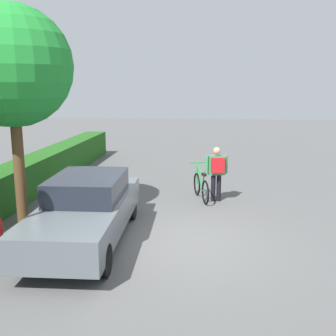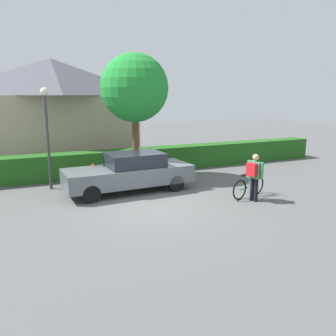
{
  "view_description": "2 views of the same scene",
  "coord_description": "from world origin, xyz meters",
  "px_view_note": "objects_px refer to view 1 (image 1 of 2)",
  "views": [
    {
      "loc": [
        -8.1,
        -0.73,
        3.27
      ],
      "look_at": [
        2.16,
        0.39,
        1.12
      ],
      "focal_mm": 43.77,
      "sensor_mm": 36.0,
      "label": 1
    },
    {
      "loc": [
        -3.75,
        -9.46,
        3.38
      ],
      "look_at": [
        1.03,
        1.23,
        0.86
      ],
      "focal_mm": 36.7,
      "sensor_mm": 36.0,
      "label": 2
    }
  ],
  "objects_px": {
    "person_rider": "(217,169)",
    "tree_kerbside": "(12,67)",
    "bicycle": "(201,187)",
    "parked_car_near": "(86,209)"
  },
  "relations": [
    {
      "from": "parked_car_near",
      "to": "person_rider",
      "type": "relative_size",
      "value": 2.93
    },
    {
      "from": "person_rider",
      "to": "tree_kerbside",
      "type": "bearing_deg",
      "value": 118.05
    },
    {
      "from": "bicycle",
      "to": "tree_kerbside",
      "type": "xyz_separation_m",
      "value": [
        -2.57,
        4.11,
        3.24
      ]
    },
    {
      "from": "bicycle",
      "to": "person_rider",
      "type": "relative_size",
      "value": 1.03
    },
    {
      "from": "parked_car_near",
      "to": "person_rider",
      "type": "height_order",
      "value": "person_rider"
    },
    {
      "from": "parked_car_near",
      "to": "tree_kerbside",
      "type": "height_order",
      "value": "tree_kerbside"
    },
    {
      "from": "person_rider",
      "to": "parked_car_near",
      "type": "bearing_deg",
      "value": 140.2
    },
    {
      "from": "parked_car_near",
      "to": "person_rider",
      "type": "distance_m",
      "value": 4.25
    },
    {
      "from": "parked_car_near",
      "to": "bicycle",
      "type": "distance_m",
      "value": 4.12
    },
    {
      "from": "person_rider",
      "to": "tree_kerbside",
      "type": "xyz_separation_m",
      "value": [
        -2.42,
        4.54,
        2.69
      ]
    }
  ]
}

